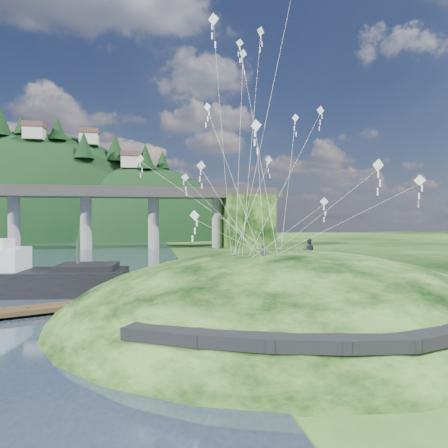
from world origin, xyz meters
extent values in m
plane|color=black|center=(0.00, 0.00, 0.00)|extent=(320.00, 320.00, 0.00)
ellipsoid|color=black|center=(8.00, 2.00, -1.50)|extent=(36.00, 32.00, 13.00)
cube|color=black|center=(-1.50, -8.00, 2.03)|extent=(4.32, 3.62, 0.71)
cube|color=black|center=(1.50, -9.65, 2.09)|extent=(4.10, 2.97, 0.61)
cube|color=black|center=(4.50, -10.65, 2.08)|extent=(3.85, 2.37, 0.62)
cube|color=black|center=(7.50, -11.10, 2.04)|extent=(3.62, 1.83, 0.66)
cube|color=black|center=(10.50, -10.90, 2.05)|extent=(3.82, 2.27, 0.68)
cylinder|color=gray|center=(-32.00, 70.00, 6.50)|extent=(2.60, 2.60, 13.00)
cylinder|color=gray|center=(-16.50, 70.00, 6.50)|extent=(2.60, 2.60, 13.00)
cylinder|color=gray|center=(-1.00, 70.00, 6.50)|extent=(2.60, 2.60, 13.00)
cylinder|color=gray|center=(14.50, 70.00, 6.50)|extent=(2.60, 2.60, 13.00)
cube|color=black|center=(22.00, 70.00, 6.50)|extent=(12.00, 11.00, 13.00)
ellipsoid|color=black|center=(-40.00, 126.00, -6.00)|extent=(96.00, 68.00, 88.00)
ellipsoid|color=black|center=(-5.00, 118.00, -10.00)|extent=(76.00, 56.00, 72.00)
cone|color=black|center=(-42.87, 114.06, 37.88)|extent=(4.97, 4.97, 6.54)
cone|color=black|center=(-31.40, 112.04, 36.68)|extent=(5.83, 5.83, 7.67)
cone|color=black|center=(-22.45, 107.08, 30.58)|extent=(6.47, 6.47, 8.51)
cone|color=black|center=(-13.22, 113.99, 31.23)|extent=(7.13, 7.13, 9.38)
cone|color=black|center=(-3.12, 109.03, 27.87)|extent=(6.56, 6.56, 8.63)
cone|color=black|center=(2.77, 114.63, 27.68)|extent=(4.88, 4.88, 6.42)
cube|color=beige|center=(-38.00, 110.00, 34.28)|extent=(6.00, 5.00, 4.00)
cube|color=brown|center=(-38.00, 110.00, 36.98)|extent=(6.40, 5.40, 1.60)
cube|color=beige|center=(-22.00, 116.00, 34.18)|extent=(6.00, 5.00, 4.00)
cube|color=brown|center=(-22.00, 116.00, 36.88)|extent=(6.40, 5.40, 1.60)
cube|color=beige|center=(-8.00, 110.00, 25.88)|extent=(6.00, 5.00, 4.00)
cube|color=brown|center=(-8.00, 110.00, 28.58)|extent=(6.40, 5.40, 1.60)
cube|color=black|center=(-14.66, 14.63, 1.20)|extent=(20.75, 7.48, 2.40)
cube|color=black|center=(-8.22, 14.00, 2.68)|extent=(5.96, 5.13, 0.55)
cylinder|color=#2D2B2B|center=(-9.14, 14.09, 3.88)|extent=(0.22, 0.22, 2.77)
cube|color=#372816|center=(-8.53, 6.63, 0.45)|extent=(14.03, 6.80, 0.35)
cylinder|color=#372816|center=(-11.38, 5.62, 0.20)|extent=(0.30, 0.30, 1.01)
cylinder|color=#372816|center=(-8.53, 6.63, 0.20)|extent=(0.30, 0.30, 1.01)
cylinder|color=#372816|center=(-5.68, 7.64, 0.20)|extent=(0.30, 0.30, 1.01)
cylinder|color=#372816|center=(-2.84, 8.65, 0.20)|extent=(0.30, 0.30, 1.01)
imported|color=#292F37|center=(5.54, -0.35, 5.68)|extent=(0.62, 0.43, 1.63)
imported|color=#292F37|center=(10.29, 2.81, 5.90)|extent=(1.18, 1.11, 1.93)
cube|color=white|center=(4.60, -2.01, 13.54)|extent=(0.57, 0.57, 0.76)
cube|color=white|center=(4.60, -2.01, 12.99)|extent=(0.09, 0.07, 0.44)
cube|color=white|center=(4.60, -2.01, 12.45)|extent=(0.09, 0.07, 0.44)
cube|color=white|center=(4.60, -2.01, 11.91)|extent=(0.09, 0.07, 0.44)
cube|color=white|center=(15.07, 10.33, 9.15)|extent=(0.83, 0.29, 0.85)
cube|color=white|center=(15.07, 10.33, 8.54)|extent=(0.11, 0.03, 0.49)
cube|color=white|center=(15.07, 10.33, 7.94)|extent=(0.11, 0.03, 0.49)
cube|color=white|center=(15.07, 10.33, 7.33)|extent=(0.11, 0.03, 0.49)
cube|color=white|center=(8.58, 8.11, 12.83)|extent=(0.68, 0.20, 0.69)
cube|color=white|center=(8.58, 8.11, 12.34)|extent=(0.09, 0.05, 0.40)
cube|color=white|center=(8.58, 8.11, 11.86)|extent=(0.09, 0.05, 0.40)
cube|color=white|center=(8.58, 8.11, 11.37)|extent=(0.09, 0.05, 0.40)
cube|color=white|center=(8.38, 10.15, 25.45)|extent=(0.80, 0.42, 0.86)
cube|color=white|center=(8.38, 10.15, 24.84)|extent=(0.10, 0.09, 0.50)
cube|color=white|center=(8.38, 10.15, 24.22)|extent=(0.10, 0.09, 0.50)
cube|color=white|center=(8.38, 10.15, 23.61)|extent=(0.10, 0.09, 0.50)
cube|color=white|center=(16.04, -2.72, 10.12)|extent=(0.56, 0.58, 0.74)
cube|color=white|center=(16.04, -2.72, 9.57)|extent=(0.10, 0.06, 0.44)
cube|color=white|center=(16.04, -2.72, 9.03)|extent=(0.10, 0.06, 0.44)
cube|color=white|center=(16.04, -2.72, 8.49)|extent=(0.10, 0.06, 0.44)
cube|color=white|center=(0.61, -1.65, 7.69)|extent=(0.57, 0.46, 0.68)
cube|color=white|center=(0.61, -1.65, 7.20)|extent=(0.09, 0.05, 0.40)
cube|color=white|center=(0.61, -1.65, 6.70)|extent=(0.09, 0.05, 0.40)
cube|color=white|center=(0.61, -1.65, 6.21)|extent=(0.09, 0.05, 0.40)
cube|color=white|center=(11.53, 9.05, 17.05)|extent=(0.51, 0.54, 0.70)
cube|color=white|center=(11.53, 9.05, 16.55)|extent=(0.09, 0.07, 0.41)
cube|color=white|center=(11.53, 9.05, 16.05)|extent=(0.09, 0.07, 0.41)
cube|color=white|center=(11.53, 9.05, 15.55)|extent=(0.09, 0.07, 0.41)
cube|color=white|center=(2.62, 10.29, 12.44)|extent=(0.89, 0.23, 0.88)
cube|color=white|center=(2.62, 10.29, 11.81)|extent=(0.11, 0.06, 0.52)
cube|color=white|center=(2.62, 10.29, 11.18)|extent=(0.11, 0.06, 0.52)
cube|color=white|center=(2.62, 10.29, 10.55)|extent=(0.11, 0.06, 0.52)
cube|color=white|center=(1.04, 9.60, 11.25)|extent=(0.71, 0.24, 0.69)
cube|color=white|center=(1.04, 9.60, 10.75)|extent=(0.09, 0.04, 0.41)
cube|color=white|center=(1.04, 9.60, 10.25)|extent=(0.09, 0.04, 0.41)
cube|color=white|center=(1.04, 9.60, 9.75)|extent=(0.09, 0.04, 0.41)
cube|color=white|center=(6.73, 11.95, 24.98)|extent=(0.78, 0.22, 0.77)
cube|color=white|center=(6.73, 11.95, 24.43)|extent=(0.10, 0.05, 0.45)
cube|color=white|center=(6.73, 11.95, 23.87)|extent=(0.10, 0.05, 0.45)
cube|color=white|center=(6.73, 11.95, 23.32)|extent=(0.10, 0.05, 0.45)
cube|color=white|center=(6.00, 7.45, 22.06)|extent=(0.75, 0.25, 0.76)
cube|color=white|center=(6.00, 7.45, 21.52)|extent=(0.10, 0.07, 0.45)
cube|color=white|center=(6.00, 7.45, 20.97)|extent=(0.10, 0.07, 0.45)
cube|color=white|center=(6.00, 7.45, 20.43)|extent=(0.10, 0.07, 0.45)
cube|color=white|center=(1.91, -1.31, 20.47)|extent=(0.65, 0.41, 0.72)
cube|color=white|center=(1.91, -1.31, 19.95)|extent=(0.10, 0.04, 0.43)
cube|color=white|center=(1.91, -1.31, 19.42)|extent=(0.10, 0.04, 0.43)
cube|color=white|center=(1.91, -1.31, 18.90)|extent=(0.10, 0.04, 0.43)
cube|color=white|center=(-2.99, 10.75, 13.01)|extent=(0.68, 0.37, 0.73)
cube|color=white|center=(-2.99, 10.75, 12.49)|extent=(0.09, 0.07, 0.43)
cube|color=white|center=(-2.99, 10.75, 11.97)|extent=(0.09, 0.07, 0.43)
cube|color=white|center=(-2.99, 10.75, 11.44)|extent=(0.09, 0.07, 0.43)
cube|color=white|center=(11.63, -4.73, 10.79)|extent=(0.77, 0.17, 0.77)
cube|color=white|center=(11.63, -4.73, 10.24)|extent=(0.10, 0.04, 0.45)
cube|color=white|center=(11.63, -4.73, 9.70)|extent=(0.10, 0.04, 0.45)
cube|color=white|center=(11.63, -4.73, 9.15)|extent=(0.10, 0.04, 0.45)
cube|color=white|center=(14.74, 10.56, 18.30)|extent=(0.85, 0.21, 0.86)
cube|color=white|center=(14.74, 10.56, 17.69)|extent=(0.11, 0.06, 0.50)
cube|color=white|center=(14.74, 10.56, 17.09)|extent=(0.11, 0.06, 0.50)
cube|color=white|center=(14.74, 10.56, 16.48)|extent=(0.11, 0.06, 0.50)
cube|color=white|center=(2.67, 6.58, 16.96)|extent=(0.51, 0.57, 0.72)
cube|color=white|center=(2.67, 6.58, 16.44)|extent=(0.09, 0.07, 0.42)
cube|color=white|center=(2.67, 6.58, 15.92)|extent=(0.09, 0.07, 0.42)
cube|color=white|center=(2.67, 6.58, 15.40)|extent=(0.09, 0.07, 0.42)
camera|label=1|loc=(-2.33, -27.13, 7.59)|focal=32.00mm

